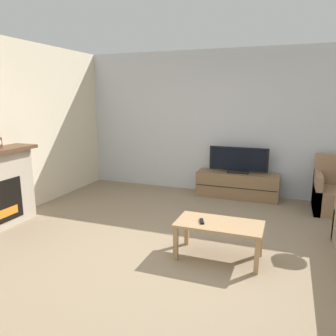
% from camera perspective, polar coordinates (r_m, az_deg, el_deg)
% --- Properties ---
extents(ground_plane, '(24.00, 24.00, 0.00)m').
position_cam_1_polar(ground_plane, '(3.97, 2.21, -15.21)').
color(ground_plane, '#89755B').
extents(wall_back, '(12.00, 0.06, 2.70)m').
position_cam_1_polar(wall_back, '(6.34, 10.58, 7.68)').
color(wall_back, silver).
rests_on(wall_back, ground).
extents(tv_stand, '(1.49, 0.43, 0.47)m').
position_cam_1_polar(tv_stand, '(6.21, 11.96, -2.93)').
color(tv_stand, brown).
rests_on(tv_stand, ground).
extents(tv, '(1.06, 0.18, 0.48)m').
position_cam_1_polar(tv, '(6.11, 12.14, 1.18)').
color(tv, black).
rests_on(tv, tv_stand).
extents(coffee_table, '(0.98, 0.51, 0.43)m').
position_cam_1_polar(coffee_table, '(3.85, 8.89, -10.25)').
color(coffee_table, '#A37F56').
rests_on(coffee_table, ground).
extents(remote, '(0.09, 0.15, 0.02)m').
position_cam_1_polar(remote, '(3.82, 5.90, -9.21)').
color(remote, black).
rests_on(remote, coffee_table).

